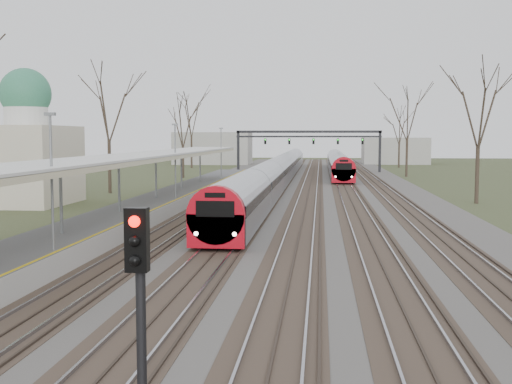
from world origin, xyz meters
The scene contains 10 objects.
track_bed centered at (0.26, 55.00, 0.06)m, with size 24.00×160.00×0.22m.
platform centered at (-9.05, 37.50, 0.50)m, with size 3.50×69.00×1.00m, color #9E9B93.
canopy centered at (-9.05, 32.99, 3.93)m, with size 4.10×50.00×3.11m.
dome_building centered at (-21.71, 38.00, 3.72)m, with size 10.00×8.00×10.30m.
signal_gantry centered at (0.29, 84.99, 4.91)m, with size 21.00×0.59×6.08m.
tree_west_far centered at (-17.00, 48.00, 8.02)m, with size 5.50×5.50×11.33m.
tree_east_far centered at (14.00, 42.00, 7.29)m, with size 5.00×5.00×10.30m.
train_near centered at (-2.50, 63.88, 1.48)m, with size 2.62×90.21×3.05m.
train_far centered at (4.50, 82.23, 1.48)m, with size 2.62×45.21×3.05m.
signal_post centered at (-0.75, 1.19, 2.72)m, with size 0.35×0.45×4.10m.
Camera 1 is at (2.06, -8.44, 5.19)m, focal length 45.00 mm.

